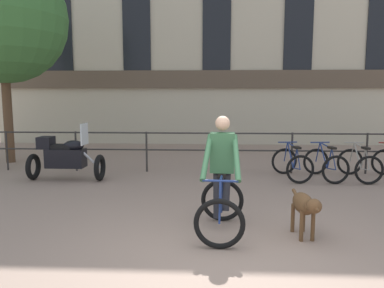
% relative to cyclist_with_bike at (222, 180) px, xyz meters
% --- Properties ---
extents(ground_plane, '(60.00, 60.00, 0.00)m').
position_rel_cyclist_with_bike_xyz_m(ground_plane, '(0.04, -1.01, -0.76)').
color(ground_plane, gray).
extents(canal_railing, '(15.05, 0.05, 1.05)m').
position_rel_cyclist_with_bike_xyz_m(canal_railing, '(0.04, 4.19, -0.05)').
color(canal_railing, '#2D2B28').
rests_on(canal_railing, ground_plane).
extents(building_facade, '(18.00, 0.72, 10.66)m').
position_rel_cyclist_with_bike_xyz_m(building_facade, '(0.04, 9.98, 4.54)').
color(building_facade, '#BCB299').
rests_on(building_facade, ground_plane).
extents(cyclist_with_bike, '(0.75, 1.21, 1.70)m').
position_rel_cyclist_with_bike_xyz_m(cyclist_with_bike, '(0.00, 0.00, 0.00)').
color(cyclist_with_bike, black).
rests_on(cyclist_with_bike, ground_plane).
extents(dog, '(0.31, 0.98, 0.66)m').
position_rel_cyclist_with_bike_xyz_m(dog, '(1.16, -0.25, -0.29)').
color(dog, brown).
rests_on(dog, ground_plane).
extents(parked_motorcycle, '(1.74, 0.65, 1.35)m').
position_rel_cyclist_with_bike_xyz_m(parked_motorcycle, '(-3.57, 3.10, -0.20)').
color(parked_motorcycle, black).
rests_on(parked_motorcycle, ground_plane).
extents(parked_bicycle_near_lamp, '(0.82, 1.20, 0.86)m').
position_rel_cyclist_with_bike_xyz_m(parked_bicycle_near_lamp, '(1.78, 3.53, -0.41)').
color(parked_bicycle_near_lamp, black).
rests_on(parked_bicycle_near_lamp, ground_plane).
extents(parked_bicycle_mid_left, '(0.82, 1.20, 0.86)m').
position_rel_cyclist_with_bike_xyz_m(parked_bicycle_mid_left, '(2.57, 3.53, -0.41)').
color(parked_bicycle_mid_left, black).
rests_on(parked_bicycle_mid_left, ground_plane).
extents(parked_bicycle_mid_right, '(0.71, 1.14, 0.86)m').
position_rel_cyclist_with_bike_xyz_m(parked_bicycle_mid_right, '(3.36, 3.53, -0.41)').
color(parked_bicycle_mid_right, black).
rests_on(parked_bicycle_mid_right, ground_plane).
extents(tree_canalside_left, '(3.67, 3.67, 5.99)m').
position_rel_cyclist_with_bike_xyz_m(tree_canalside_left, '(-6.13, 5.33, 3.38)').
color(tree_canalside_left, brown).
rests_on(tree_canalside_left, ground_plane).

